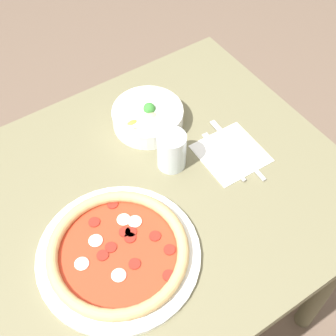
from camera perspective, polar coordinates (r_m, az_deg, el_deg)
The scene contains 8 objects.
ground_plane at distance 1.78m, azimuth -2.35°, elevation -17.06°, with size 8.00×8.00×0.00m, color brown.
dining_table at distance 1.22m, azimuth -3.30°, elevation -6.89°, with size 1.03×0.81×0.74m.
pizza at distance 1.03m, azimuth -6.09°, elevation -10.19°, with size 0.36×0.36×0.04m.
bowl at distance 1.25m, azimuth -2.48°, elevation 6.36°, with size 0.19×0.19×0.07m.
napkin at distance 1.21m, azimuth 7.67°, elevation 1.78°, with size 0.16×0.16×0.00m.
fork at distance 1.19m, azimuth 6.86°, elevation 1.36°, with size 0.02×0.18×0.00m.
knife at distance 1.21m, azimuth 8.68°, elevation 1.97°, with size 0.02×0.23×0.01m.
glass at distance 1.14m, azimuth 0.43°, elevation 2.13°, with size 0.07×0.07×0.10m.
Camera 1 is at (-0.29, -0.56, 1.66)m, focal length 50.00 mm.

